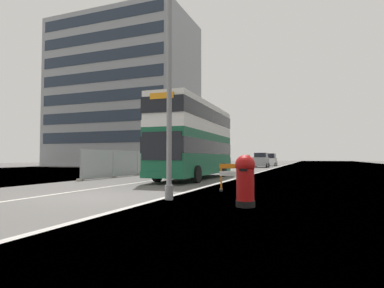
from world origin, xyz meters
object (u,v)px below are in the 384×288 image
object	(u,v)px
lamppost_foreground	(169,83)
car_oncoming_near	(221,161)
red_pillar_postbox	(245,178)
roadworks_barrier	(236,174)
car_receding_mid	(261,160)
car_receding_far	(270,160)
pedestrian_at_kerb	(248,170)
double_decker_bus	(195,139)

from	to	relation	value
lamppost_foreground	car_oncoming_near	bearing A→B (deg)	102.71
red_pillar_postbox	roadworks_barrier	distance (m)	4.38
roadworks_barrier	car_oncoming_near	xyz separation A→B (m)	(-8.34, 26.67, 0.26)
car_receding_mid	car_receding_far	bearing A→B (deg)	89.30
car_receding_mid	pedestrian_at_kerb	xyz separation A→B (m)	(4.14, -30.99, -0.20)
red_pillar_postbox	roadworks_barrier	size ratio (longest dim) A/B	1.00
red_pillar_postbox	car_receding_mid	world-z (taller)	car_receding_mid
car_oncoming_near	roadworks_barrier	bearing A→B (deg)	-72.63
car_receding_mid	car_oncoming_near	bearing A→B (deg)	-120.75
lamppost_foreground	roadworks_barrier	xyz separation A→B (m)	(1.51, 3.62, -3.30)
car_receding_far	pedestrian_at_kerb	size ratio (longest dim) A/B	2.81
lamppost_foreground	car_receding_mid	distance (m)	37.53
car_oncoming_near	pedestrian_at_kerb	size ratio (longest dim) A/B	2.45
roadworks_barrier	pedestrian_at_kerb	bearing A→B (deg)	90.42
roadworks_barrier	pedestrian_at_kerb	xyz separation A→B (m)	(-0.02, 2.71, 0.08)
car_receding_far	pedestrian_at_kerb	bearing A→B (deg)	-84.31
double_decker_bus	car_oncoming_near	distance (m)	20.41
car_oncoming_near	car_receding_mid	world-z (taller)	car_receding_mid
red_pillar_postbox	lamppost_foreground	bearing A→B (deg)	168.13
lamppost_foreground	car_receding_far	bearing A→B (deg)	93.11
red_pillar_postbox	car_receding_mid	xyz separation A→B (m)	(-5.41, 37.90, 0.18)
car_receding_far	pedestrian_at_kerb	xyz separation A→B (m)	(4.03, -40.42, -0.20)
double_decker_bus	roadworks_barrier	size ratio (longest dim) A/B	7.17
roadworks_barrier	pedestrian_at_kerb	world-z (taller)	pedestrian_at_kerb
double_decker_bus	pedestrian_at_kerb	world-z (taller)	double_decker_bus
car_receding_far	car_oncoming_near	bearing A→B (deg)	-104.63
car_oncoming_near	car_receding_far	distance (m)	17.01
roadworks_barrier	car_receding_mid	world-z (taller)	car_receding_mid
double_decker_bus	roadworks_barrier	world-z (taller)	double_decker_bus
car_oncoming_near	car_receding_far	bearing A→B (deg)	75.37
car_receding_mid	lamppost_foreground	bearing A→B (deg)	-85.94
red_pillar_postbox	car_receding_mid	size ratio (longest dim) A/B	0.40
car_receding_far	red_pillar_postbox	bearing A→B (deg)	-83.62
double_decker_bus	car_oncoming_near	xyz separation A→B (m)	(-3.90, 19.96, -1.71)
car_receding_far	roadworks_barrier	bearing A→B (deg)	-84.64
double_decker_bus	red_pillar_postbox	distance (m)	12.44
red_pillar_postbox	car_receding_far	world-z (taller)	car_receding_far
lamppost_foreground	car_receding_far	size ratio (longest dim) A/B	1.87
lamppost_foreground	car_receding_far	xyz separation A→B (m)	(-2.54, 46.75, -3.02)
red_pillar_postbox	car_oncoming_near	xyz separation A→B (m)	(-9.59, 30.87, 0.15)
car_receding_mid	pedestrian_at_kerb	world-z (taller)	car_receding_mid
car_oncoming_near	pedestrian_at_kerb	bearing A→B (deg)	-70.85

